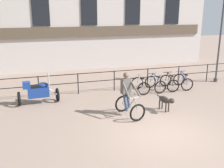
% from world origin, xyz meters
% --- Properties ---
extents(ground_plane, '(60.00, 60.00, 0.00)m').
position_xyz_m(ground_plane, '(0.00, 0.00, 0.00)').
color(ground_plane, gray).
extents(canal_railing, '(15.05, 0.05, 1.05)m').
position_xyz_m(canal_railing, '(-0.00, 5.20, 0.71)').
color(canal_railing, black).
rests_on(canal_railing, ground_plane).
extents(cyclist_with_bike, '(0.89, 1.28, 1.70)m').
position_xyz_m(cyclist_with_bike, '(-0.51, 1.90, 0.76)').
color(cyclist_with_bike, black).
rests_on(cyclist_with_bike, ground_plane).
extents(dog, '(0.38, 1.06, 0.66)m').
position_xyz_m(dog, '(1.12, 1.81, 0.47)').
color(dog, '#332D28').
rests_on(dog, ground_plane).
extents(parked_motorcycle, '(1.79, 0.69, 1.35)m').
position_xyz_m(parked_motorcycle, '(-3.82, 4.35, 0.56)').
color(parked_motorcycle, black).
rests_on(parked_motorcycle, ground_plane).
extents(parked_bicycle_near_lamp, '(0.77, 1.17, 0.86)m').
position_xyz_m(parked_bicycle_near_lamp, '(1.19, 4.54, 0.36)').
color(parked_bicycle_near_lamp, black).
rests_on(parked_bicycle_near_lamp, ground_plane).
extents(parked_bicycle_mid_left, '(0.70, 1.13, 0.86)m').
position_xyz_m(parked_bicycle_mid_left, '(2.01, 4.54, 0.36)').
color(parked_bicycle_mid_left, black).
rests_on(parked_bicycle_mid_left, ground_plane).
extents(parked_bicycle_mid_right, '(0.81, 1.19, 0.86)m').
position_xyz_m(parked_bicycle_mid_right, '(2.82, 4.54, 0.36)').
color(parked_bicycle_mid_right, black).
rests_on(parked_bicycle_mid_right, ground_plane).
extents(parked_bicycle_far_end, '(0.81, 1.19, 0.86)m').
position_xyz_m(parked_bicycle_far_end, '(3.64, 4.54, 0.36)').
color(parked_bicycle_far_end, black).
rests_on(parked_bicycle_far_end, ground_plane).
extents(street_lamp, '(0.28, 0.28, 4.84)m').
position_xyz_m(street_lamp, '(6.19, 5.10, 2.70)').
color(street_lamp, '#424247').
rests_on(street_lamp, ground_plane).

